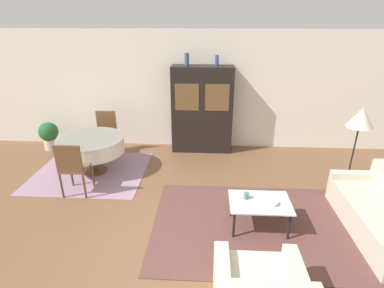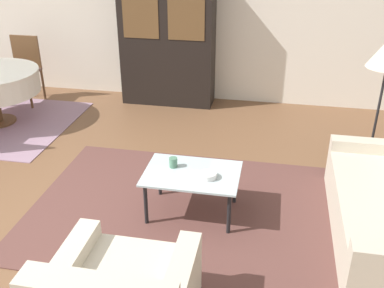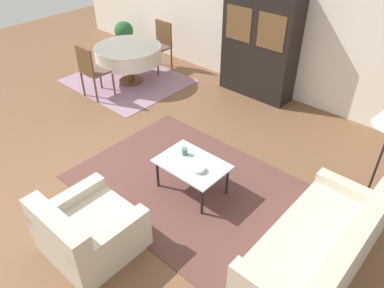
# 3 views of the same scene
# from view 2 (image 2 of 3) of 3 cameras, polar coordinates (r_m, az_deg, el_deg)

# --- Properties ---
(ground_plane) EXTENTS (14.00, 14.00, 0.00)m
(ground_plane) POSITION_cam_2_polar(r_m,az_deg,el_deg) (4.43, -17.52, -10.11)
(ground_plane) COLOR brown
(wall_back) EXTENTS (10.00, 0.06, 2.70)m
(wall_back) POSITION_cam_2_polar(r_m,az_deg,el_deg) (7.06, -5.24, 16.73)
(wall_back) COLOR silver
(wall_back) RESTS_ON ground_plane
(area_rug) EXTENTS (3.04, 2.20, 0.01)m
(area_rug) POSITION_cam_2_polar(r_m,az_deg,el_deg) (4.46, -0.68, -8.32)
(area_rug) COLOR brown
(area_rug) RESTS_ON ground_plane
(coffee_table) EXTENTS (0.89, 0.62, 0.44)m
(coffee_table) POSITION_cam_2_polar(r_m,az_deg,el_deg) (4.20, 0.00, -4.21)
(coffee_table) COLOR black
(coffee_table) RESTS_ON area_rug
(display_cabinet) EXTENTS (1.37, 0.47, 1.96)m
(display_cabinet) POSITION_cam_2_polar(r_m,az_deg,el_deg) (6.79, -3.11, 13.21)
(display_cabinet) COLOR black
(display_cabinet) RESTS_ON ground_plane
(dining_chair_far) EXTENTS (0.44, 0.44, 0.99)m
(dining_chair_far) POSITION_cam_2_polar(r_m,az_deg,el_deg) (7.35, -20.56, 9.35)
(dining_chair_far) COLOR brown
(dining_chair_far) RESTS_ON dining_rug
(cup) EXTENTS (0.08, 0.08, 0.10)m
(cup) POSITION_cam_2_polar(r_m,az_deg,el_deg) (4.25, -2.39, -2.35)
(cup) COLOR #4C7A60
(cup) RESTS_ON coffee_table
(bowl) EXTENTS (0.16, 0.16, 0.05)m
(bowl) POSITION_cam_2_polar(r_m,az_deg,el_deg) (4.09, 2.04, -3.99)
(bowl) COLOR white
(bowl) RESTS_ON coffee_table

